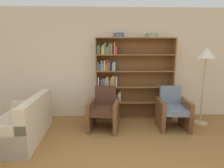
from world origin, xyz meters
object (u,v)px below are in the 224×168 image
bookshelf (126,80)px  floor_lamp (206,58)px  armchair_leather (104,110)px  couch (22,124)px  armchair_cushioned (172,110)px  bowl_brass (119,35)px  bowl_slate (152,35)px

bookshelf → floor_lamp: bookshelf is taller
bookshelf → armchair_leather: 1.00m
couch → floor_lamp: floor_lamp is taller
floor_lamp → couch: bearing=-170.9°
armchair_cushioned → floor_lamp: (0.77, 0.19, 1.14)m
bowl_brass → armchair_leather: size_ratio=0.30×
bookshelf → bowl_slate: (0.59, -0.01, 1.09)m
couch → armchair_leather: (1.59, 0.43, 0.12)m
armchair_leather → bowl_brass: bearing=-112.2°
bowl_slate → armchair_leather: (-1.15, -0.59, -1.67)m
bookshelf → bowl_brass: bowl_brass is taller
bowl_slate → floor_lamp: bowl_slate is taller
floor_lamp → armchair_leather: bearing=-175.3°
bookshelf → bowl_brass: bearing=-176.2°
couch → armchair_leather: size_ratio=1.75×
bookshelf → floor_lamp: (1.74, -0.42, 0.56)m
bookshelf → couch: bookshelf is taller
bowl_brass → armchair_cushioned: size_ratio=0.30×
bowl_brass → bowl_slate: 0.79m
bowl_slate → armchair_cushioned: (0.38, -0.59, -1.67)m
armchair_leather → armchair_cushioned: (1.53, 0.00, 0.00)m
bowl_slate → couch: 3.43m
bowl_slate → armchair_cushioned: bowl_slate is taller
bowl_brass → floor_lamp: bowl_brass is taller
bowl_brass → armchair_leather: (-0.36, -0.59, -1.67)m
bowl_slate → floor_lamp: bearing=-19.3°
couch → armchair_cushioned: 3.15m
bowl_slate → armchair_cushioned: 1.81m
couch → floor_lamp: bearing=-84.4°
armchair_cushioned → floor_lamp: 1.38m
couch → armchair_leather: bearing=-78.3°
armchair_cushioned → couch: bearing=11.6°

